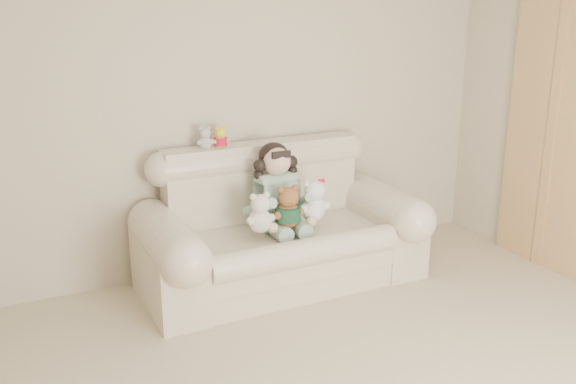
# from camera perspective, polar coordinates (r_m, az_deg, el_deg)

# --- Properties ---
(wall_back) EXTENTS (4.50, 0.00, 4.50)m
(wall_back) POSITION_cam_1_polar(r_m,az_deg,el_deg) (4.93, -4.84, 7.72)
(wall_back) COLOR #C1AF99
(wall_back) RESTS_ON ground
(sofa) EXTENTS (2.10, 0.95, 1.03)m
(sofa) POSITION_cam_1_polar(r_m,az_deg,el_deg) (4.73, -0.54, -2.41)
(sofa) COLOR beige
(sofa) RESTS_ON floor
(door_panel) EXTENTS (0.06, 0.90, 2.10)m
(door_panel) POSITION_cam_1_polar(r_m,az_deg,el_deg) (5.37, 22.73, 4.51)
(door_panel) COLOR #AD824A
(door_panel) RESTS_ON floor
(seated_child) EXTENTS (0.45, 0.53, 0.66)m
(seated_child) POSITION_cam_1_polar(r_m,az_deg,el_deg) (4.73, -1.04, 0.57)
(seated_child) COLOR #266B47
(seated_child) RESTS_ON sofa
(brown_teddy) EXTENTS (0.29, 0.25, 0.37)m
(brown_teddy) POSITION_cam_1_polar(r_m,az_deg,el_deg) (4.54, -0.00, -0.97)
(brown_teddy) COLOR brown
(brown_teddy) RESTS_ON sofa
(white_cat) EXTENTS (0.29, 0.26, 0.39)m
(white_cat) POSITION_cam_1_polar(r_m,az_deg,el_deg) (4.68, 2.32, -0.38)
(white_cat) COLOR white
(white_cat) RESTS_ON sofa
(cream_teddy) EXTENTS (0.26, 0.23, 0.34)m
(cream_teddy) POSITION_cam_1_polar(r_m,az_deg,el_deg) (4.46, -2.54, -1.54)
(cream_teddy) COLOR white
(cream_teddy) RESTS_ON sofa
(yellow_mini_bear) EXTENTS (0.14, 0.12, 0.20)m
(yellow_mini_bear) POSITION_cam_1_polar(r_m,az_deg,el_deg) (4.77, -6.08, 5.05)
(yellow_mini_bear) COLOR yellow
(yellow_mini_bear) RESTS_ON sofa
(grey_mini_plush) EXTENTS (0.14, 0.11, 0.21)m
(grey_mini_plush) POSITION_cam_1_polar(r_m,az_deg,el_deg) (4.74, -7.47, 4.98)
(grey_mini_plush) COLOR silver
(grey_mini_plush) RESTS_ON sofa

